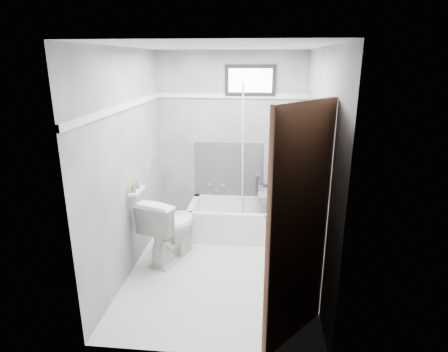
# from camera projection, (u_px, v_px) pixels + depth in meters

# --- Properties ---
(floor) EXTENTS (2.60, 2.60, 0.00)m
(floor) POSITION_uv_depth(u_px,v_px,m) (221.00, 269.00, 4.25)
(floor) COLOR white
(floor) RESTS_ON ground
(ceiling) EXTENTS (2.60, 2.60, 0.00)m
(ceiling) POSITION_uv_depth(u_px,v_px,m) (220.00, 46.00, 3.54)
(ceiling) COLOR silver
(ceiling) RESTS_ON floor
(wall_back) EXTENTS (2.00, 0.02, 2.40)m
(wall_back) POSITION_uv_depth(u_px,v_px,m) (231.00, 142.00, 5.13)
(wall_back) COLOR slate
(wall_back) RESTS_ON floor
(wall_front) EXTENTS (2.00, 0.02, 2.40)m
(wall_front) POSITION_uv_depth(u_px,v_px,m) (201.00, 218.00, 2.66)
(wall_front) COLOR slate
(wall_front) RESTS_ON floor
(wall_left) EXTENTS (0.02, 2.60, 2.40)m
(wall_left) POSITION_uv_depth(u_px,v_px,m) (128.00, 165.00, 3.99)
(wall_left) COLOR slate
(wall_left) RESTS_ON floor
(wall_right) EXTENTS (0.02, 2.60, 2.40)m
(wall_right) POSITION_uv_depth(u_px,v_px,m) (318.00, 170.00, 3.80)
(wall_right) COLOR slate
(wall_right) RESTS_ON floor
(bathtub) EXTENTS (1.50, 0.70, 0.42)m
(bathtub) POSITION_uv_depth(u_px,v_px,m) (245.00, 220.00, 5.05)
(bathtub) COLOR white
(bathtub) RESTS_ON floor
(office_chair) EXTENTS (0.64, 0.64, 1.07)m
(office_chair) POSITION_uv_depth(u_px,v_px,m) (278.00, 188.00, 4.92)
(office_chair) COLOR #5A5B5F
(office_chair) RESTS_ON bathtub
(toilet) EXTENTS (0.68, 0.90, 0.78)m
(toilet) POSITION_uv_depth(u_px,v_px,m) (170.00, 227.00, 4.40)
(toilet) COLOR white
(toilet) RESTS_ON floor
(door) EXTENTS (0.78, 0.78, 2.00)m
(door) POSITION_uv_depth(u_px,v_px,m) (339.00, 248.00, 2.65)
(door) COLOR #522D1E
(door) RESTS_ON floor
(window) EXTENTS (0.66, 0.04, 0.40)m
(window) POSITION_uv_depth(u_px,v_px,m) (250.00, 80.00, 4.85)
(window) COLOR black
(window) RESTS_ON wall_back
(backerboard) EXTENTS (1.50, 0.02, 0.78)m
(backerboard) POSITION_uv_depth(u_px,v_px,m) (248.00, 170.00, 5.22)
(backerboard) COLOR #4C4C4F
(backerboard) RESTS_ON wall_back
(trim_back) EXTENTS (2.00, 0.02, 0.06)m
(trim_back) POSITION_uv_depth(u_px,v_px,m) (231.00, 96.00, 4.94)
(trim_back) COLOR white
(trim_back) RESTS_ON wall_back
(trim_left) EXTENTS (0.02, 2.60, 0.06)m
(trim_left) POSITION_uv_depth(u_px,v_px,m) (124.00, 107.00, 3.81)
(trim_left) COLOR white
(trim_left) RESTS_ON wall_left
(pole) EXTENTS (0.02, 0.32, 1.93)m
(pole) POSITION_uv_depth(u_px,v_px,m) (243.00, 157.00, 4.93)
(pole) COLOR white
(pole) RESTS_ON bathtub
(shelf) EXTENTS (0.10, 0.32, 0.02)m
(shelf) POSITION_uv_depth(u_px,v_px,m) (137.00, 191.00, 4.10)
(shelf) COLOR white
(shelf) RESTS_ON wall_left
(soap_bottle_a) EXTENTS (0.07, 0.07, 0.12)m
(soap_bottle_a) POSITION_uv_depth(u_px,v_px,m) (133.00, 188.00, 4.01)
(soap_bottle_a) COLOR olive
(soap_bottle_a) RESTS_ON shelf
(soap_bottle_b) EXTENTS (0.10, 0.10, 0.09)m
(soap_bottle_b) POSITION_uv_depth(u_px,v_px,m) (137.00, 184.00, 4.14)
(soap_bottle_b) COLOR slate
(soap_bottle_b) RESTS_ON shelf
(faucet) EXTENTS (0.26, 0.10, 0.16)m
(faucet) POSITION_uv_depth(u_px,v_px,m) (216.00, 187.00, 5.32)
(faucet) COLOR silver
(faucet) RESTS_ON wall_back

